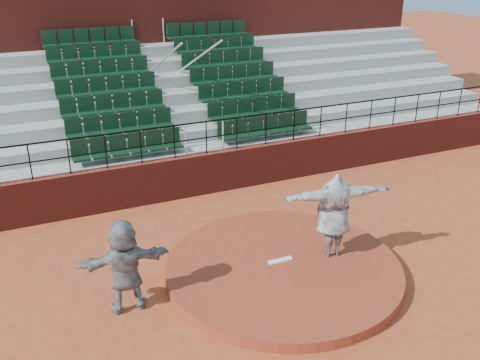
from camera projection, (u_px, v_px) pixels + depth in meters
name	position (u px, v px, depth m)	size (l,w,h in m)	color
ground	(283.00, 273.00, 12.55)	(90.00, 90.00, 0.00)	#AB4826
pitchers_mound	(283.00, 269.00, 12.50)	(5.50, 5.50, 0.25)	#933720
pitching_rubber	(280.00, 260.00, 12.57)	(0.60, 0.15, 0.03)	white
boundary_wall	(207.00, 173.00, 16.49)	(24.00, 0.30, 1.30)	maroon
wall_railing	(206.00, 130.00, 15.94)	(24.04, 0.05, 1.03)	black
seating_deck	(171.00, 117.00, 19.24)	(24.00, 5.97, 4.63)	#9B9B96
press_box_facade	(140.00, 42.00, 21.72)	(24.00, 3.00, 7.10)	maroon
pitcher	(334.00, 215.00, 12.47)	(2.58, 0.70, 2.10)	black
fielder	(125.00, 266.00, 10.94)	(1.92, 0.61, 2.07)	black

